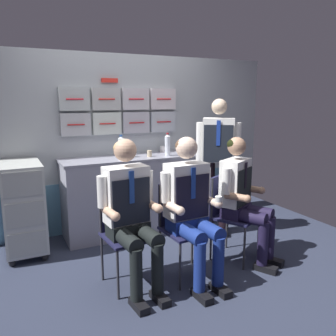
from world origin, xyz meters
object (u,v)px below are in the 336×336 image
crew_member_center (191,203)px  folding_chair_right (227,207)px  folding_chair_center (181,219)px  crew_member_standing (218,156)px  crew_member_right (243,194)px  water_bottle_clear (121,147)px  paper_cup_blue (163,149)px  folding_chair_left (123,224)px  crew_member_left (131,208)px  service_trolley (23,206)px

crew_member_center → folding_chair_right: bearing=23.9°
folding_chair_center → crew_member_standing: bearing=38.4°
crew_member_right → water_bottle_clear: size_ratio=4.68×
crew_member_standing → water_bottle_clear: 1.14m
paper_cup_blue → crew_member_standing: bearing=-60.7°
folding_chair_left → crew_member_left: crew_member_left is taller
paper_cup_blue → crew_member_center: bearing=-106.2°
folding_chair_left → crew_member_right: crew_member_right is taller
service_trolley → crew_member_standing: size_ratio=0.60×
service_trolley → folding_chair_right: 2.12m
crew_member_standing → water_bottle_clear: (-1.01, 0.52, 0.11)m
service_trolley → folding_chair_center: 1.69m
folding_chair_right → water_bottle_clear: water_bottle_clear is taller
service_trolley → folding_chair_center: (1.29, -1.09, 0.01)m
water_bottle_clear → crew_member_right: bearing=-56.1°
crew_member_standing → crew_member_left: bearing=-151.9°
service_trolley → crew_member_standing: (2.13, -0.42, 0.43)m
service_trolley → folding_chair_right: service_trolley is taller
crew_member_center → crew_member_right: (0.65, 0.11, -0.03)m
crew_member_center → service_trolley: bearing=136.0°
crew_member_left → paper_cup_blue: crew_member_left is taller
crew_member_left → folding_chair_center: crew_member_left is taller
paper_cup_blue → service_trolley: bearing=-171.0°
folding_chair_center → crew_member_right: bearing=-4.1°
crew_member_right → crew_member_standing: crew_member_standing is taller
folding_chair_center → crew_member_center: crew_member_center is taller
service_trolley → crew_member_right: size_ratio=0.78×
crew_member_center → folding_chair_right: crew_member_center is taller
crew_member_left → crew_member_standing: bearing=28.1°
folding_chair_center → folding_chair_right: same height
folding_chair_center → crew_member_standing: (0.85, 0.67, 0.42)m
crew_member_center → folding_chair_center: bearing=93.4°
folding_chair_center → crew_member_center: size_ratio=0.66×
crew_member_right → crew_member_standing: (0.18, 0.72, 0.26)m
crew_member_standing → water_bottle_clear: bearing=153.0°
folding_chair_left → service_trolley: bearing=127.6°
service_trolley → paper_cup_blue: 1.82m
crew_member_right → folding_chair_right: bearing=118.4°
crew_member_left → crew_member_standing: (1.36, 0.72, 0.23)m
service_trolley → water_bottle_clear: size_ratio=3.65×
folding_chair_left → crew_member_standing: (1.37, 0.57, 0.42)m
service_trolley → folding_chair_left: bearing=-52.4°
crew_member_center → crew_member_right: bearing=9.7°
folding_chair_right → paper_cup_blue: size_ratio=11.33×
paper_cup_blue → folding_chair_center: bearing=-108.4°
folding_chair_center → water_bottle_clear: (-0.17, 1.19, 0.53)m
crew_member_right → folding_chair_center: bearing=175.9°
folding_chair_left → folding_chair_center: same height
folding_chair_left → folding_chair_right: 1.11m
folding_chair_left → paper_cup_blue: bearing=52.2°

